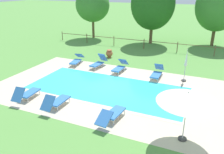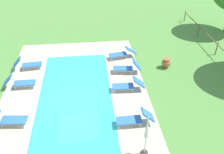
% 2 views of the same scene
% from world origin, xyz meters
% --- Properties ---
extents(ground_plane, '(160.00, 160.00, 0.00)m').
position_xyz_m(ground_plane, '(0.00, 0.00, 0.00)').
color(ground_plane, '#599342').
extents(pool_deck_paving, '(14.32, 8.68, 0.01)m').
position_xyz_m(pool_deck_paving, '(0.00, 0.00, 0.00)').
color(pool_deck_paving, beige).
rests_on(pool_deck_paving, ground).
extents(swimming_pool_water, '(9.92, 4.28, 0.01)m').
position_xyz_m(swimming_pool_water, '(0.00, 0.00, 0.01)').
color(swimming_pool_water, '#38C6D1').
rests_on(swimming_pool_water, ground).
extents(pool_coping_rim, '(10.40, 4.76, 0.01)m').
position_xyz_m(pool_coping_rim, '(0.00, 0.00, 0.01)').
color(pool_coping_rim, beige).
rests_on(pool_coping_rim, ground).
extents(sun_lounger_north_near_steps, '(0.61, 1.91, 0.94)m').
position_xyz_m(sun_lounger_north_near_steps, '(-1.38, -3.38, 0.39)').
color(sun_lounger_north_near_steps, '#3370BC').
rests_on(sun_lounger_north_near_steps, ground).
extents(sun_lounger_north_mid, '(0.81, 2.09, 0.77)m').
position_xyz_m(sun_lounger_north_mid, '(1.82, -3.35, 0.36)').
color(sun_lounger_north_mid, '#3370BC').
rests_on(sun_lounger_north_mid, ground).
extents(sun_lounger_north_far, '(0.63, 1.96, 0.90)m').
position_xyz_m(sun_lounger_north_far, '(2.48, 3.05, 0.38)').
color(sun_lounger_north_far, '#3370BC').
rests_on(sun_lounger_north_far, ground).
extents(sun_lounger_north_end, '(0.76, 1.94, 0.95)m').
position_xyz_m(sun_lounger_north_end, '(-3.51, -3.28, 0.39)').
color(sun_lounger_north_end, '#3370BC').
rests_on(sun_lounger_north_end, ground).
extents(sun_lounger_south_near_corner, '(0.96, 2.10, 0.79)m').
position_xyz_m(sun_lounger_south_near_corner, '(-4.35, 3.36, 0.36)').
color(sun_lounger_south_near_corner, '#3370BC').
rests_on(sun_lounger_south_near_corner, ground).
extents(sun_lounger_south_mid, '(0.67, 2.00, 0.87)m').
position_xyz_m(sun_lounger_south_mid, '(-0.39, 3.16, 0.38)').
color(sun_lounger_south_mid, '#3370BC').
rests_on(sun_lounger_south_mid, ground).
extents(sun_lounger_south_far, '(0.79, 1.89, 1.00)m').
position_xyz_m(sun_lounger_south_far, '(-2.35, 3.43, 0.40)').
color(sun_lounger_south_far, '#3370BC').
rests_on(sun_lounger_south_far, ground).
extents(patio_umbrella_closed_row_west, '(0.32, 0.32, 2.27)m').
position_xyz_m(patio_umbrella_closed_row_west, '(4.33, 3.19, 1.39)').
color(patio_umbrella_closed_row_west, '#383838').
rests_on(patio_umbrella_closed_row_west, ground).
extents(terracotta_urn_by_tree, '(0.62, 0.62, 0.70)m').
position_xyz_m(terracotta_urn_by_tree, '(-2.67, 6.23, 0.38)').
color(terracotta_urn_by_tree, '#A85B38').
rests_on(terracotta_urn_by_tree, ground).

